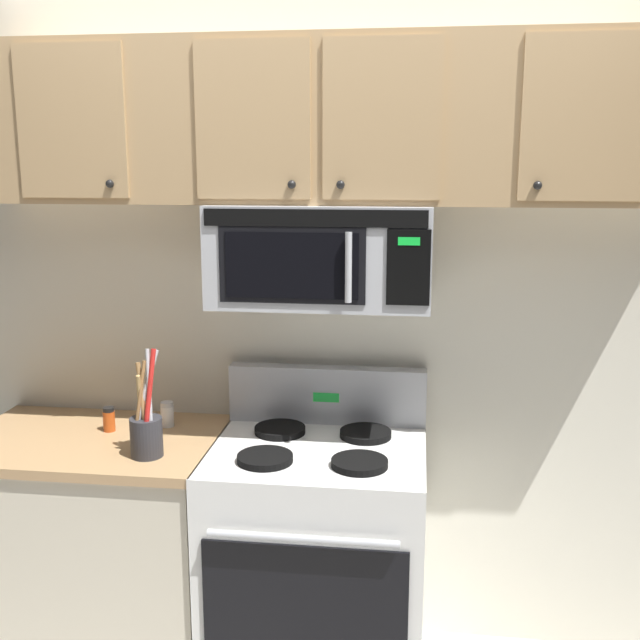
{
  "coord_description": "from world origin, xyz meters",
  "views": [
    {
      "loc": [
        0.34,
        -2.09,
        1.9
      ],
      "look_at": [
        0.0,
        0.49,
        1.35
      ],
      "focal_mm": 42.67,
      "sensor_mm": 36.0,
      "label": 1
    }
  ],
  "objects_px": {
    "stove_range": "(318,560)",
    "salt_shaker": "(167,414)",
    "spice_jar": "(109,419)",
    "utensil_crock_charcoal": "(146,429)",
    "over_range_microwave": "(322,254)"
  },
  "relations": [
    {
      "from": "stove_range",
      "to": "spice_jar",
      "type": "xyz_separation_m",
      "value": [
        -0.8,
        0.07,
        0.48
      ]
    },
    {
      "from": "utensil_crock_charcoal",
      "to": "spice_jar",
      "type": "distance_m",
      "value": 0.32
    },
    {
      "from": "stove_range",
      "to": "utensil_crock_charcoal",
      "type": "bearing_deg",
      "value": -165.52
    },
    {
      "from": "utensil_crock_charcoal",
      "to": "stove_range",
      "type": "bearing_deg",
      "value": 14.48
    },
    {
      "from": "utensil_crock_charcoal",
      "to": "salt_shaker",
      "type": "bearing_deg",
      "value": 95.48
    },
    {
      "from": "stove_range",
      "to": "spice_jar",
      "type": "distance_m",
      "value": 0.93
    },
    {
      "from": "stove_range",
      "to": "spice_jar",
      "type": "relative_size",
      "value": 12.1
    },
    {
      "from": "stove_range",
      "to": "over_range_microwave",
      "type": "distance_m",
      "value": 1.11
    },
    {
      "from": "over_range_microwave",
      "to": "salt_shaker",
      "type": "bearing_deg",
      "value": 176.57
    },
    {
      "from": "spice_jar",
      "to": "stove_range",
      "type": "bearing_deg",
      "value": -5.27
    },
    {
      "from": "utensil_crock_charcoal",
      "to": "salt_shaker",
      "type": "relative_size",
      "value": 3.95
    },
    {
      "from": "spice_jar",
      "to": "utensil_crock_charcoal",
      "type": "bearing_deg",
      "value": -44.07
    },
    {
      "from": "stove_range",
      "to": "salt_shaker",
      "type": "distance_m",
      "value": 0.78
    },
    {
      "from": "stove_range",
      "to": "salt_shaker",
      "type": "relative_size",
      "value": 11.66
    },
    {
      "from": "stove_range",
      "to": "spice_jar",
      "type": "height_order",
      "value": "stove_range"
    }
  ]
}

